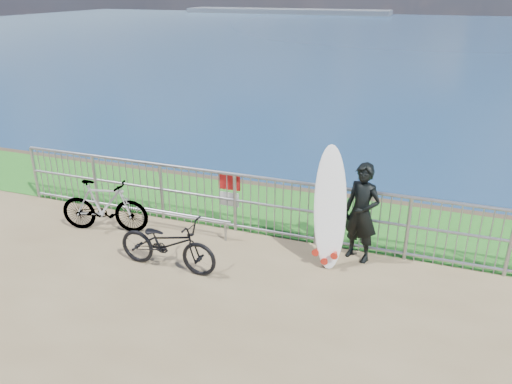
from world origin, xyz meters
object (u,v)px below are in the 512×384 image
at_px(surfboard, 330,213).
at_px(bicycle_near, 167,244).
at_px(surfer, 362,213).
at_px(bicycle_far, 104,206).

height_order(surfboard, bicycle_near, surfboard).
relative_size(surfer, surfboard, 0.84).
bearing_deg(surfer, surfboard, -120.73).
bearing_deg(surfboard, surfer, 38.14).
relative_size(surfer, bicycle_near, 0.98).
relative_size(surfboard, bicycle_near, 1.17).
bearing_deg(surfer, bicycle_far, -151.63).
distance_m(surfer, bicycle_near, 3.11).
xyz_separation_m(bicycle_near, bicycle_far, (-1.73, 0.78, 0.05)).
height_order(surfer, surfboard, surfboard).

